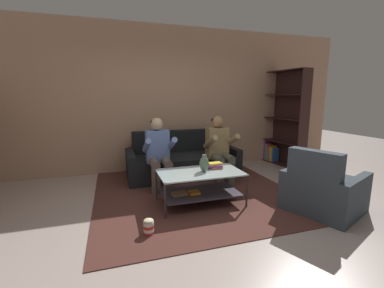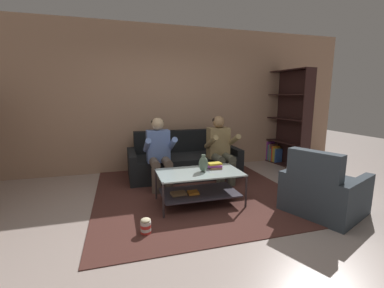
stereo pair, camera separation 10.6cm
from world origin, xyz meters
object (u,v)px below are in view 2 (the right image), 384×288
at_px(vase, 203,164).
at_px(bookshelf, 287,126).
at_px(book_stack, 215,166).
at_px(person_seated_left, 159,150).
at_px(armchair, 323,192).
at_px(coffee_table, 198,183).
at_px(person_seated_right, 220,147).
at_px(popcorn_tub, 146,226).
at_px(couch, 183,161).

relative_size(vase, bookshelf, 0.12).
bearing_deg(book_stack, person_seated_left, 133.69).
bearing_deg(armchair, coffee_table, 154.34).
bearing_deg(person_seated_right, popcorn_tub, -135.34).
height_order(book_stack, bookshelf, bookshelf).
bearing_deg(person_seated_left, person_seated_right, 0.03).
height_order(person_seated_left, vase, person_seated_left).
xyz_separation_m(person_seated_right, armchair, (0.81, -1.55, -0.35)).
bearing_deg(armchair, person_seated_right, 117.65).
relative_size(book_stack, armchair, 0.21).
bearing_deg(book_stack, couch, 96.94).
relative_size(couch, armchair, 1.86).
bearing_deg(book_stack, armchair, -34.29).
bearing_deg(coffee_table, person_seated_left, 116.48).
bearing_deg(coffee_table, armchair, -25.66).
height_order(couch, popcorn_tub, couch).
distance_m(person_seated_right, book_stack, 0.84).
bearing_deg(vase, armchair, -26.82).
bearing_deg(person_seated_right, couch, 135.39).
relative_size(vase, popcorn_tub, 1.32).
bearing_deg(person_seated_right, person_seated_left, -179.97).
relative_size(person_seated_right, bookshelf, 0.57).
bearing_deg(armchair, book_stack, 145.71).
bearing_deg(armchair, person_seated_left, 140.79).
bearing_deg(popcorn_tub, armchair, -2.29).
bearing_deg(couch, armchair, -56.98).
bearing_deg(popcorn_tub, bookshelf, 33.10).
distance_m(coffee_table, armchair, 1.65).
height_order(book_stack, armchair, armchair).
relative_size(vase, armchair, 0.22).
bearing_deg(book_stack, coffee_table, -159.03).
distance_m(bookshelf, armchair, 2.57).
xyz_separation_m(couch, person_seated_right, (0.54, -0.54, 0.36)).
bearing_deg(popcorn_tub, coffee_table, 37.57).
bearing_deg(person_seated_right, bookshelf, 21.06).
xyz_separation_m(book_stack, armchair, (1.20, -0.82, -0.23)).
relative_size(person_seated_left, person_seated_right, 1.00).
height_order(person_seated_left, coffee_table, person_seated_left).
height_order(couch, person_seated_right, person_seated_right).
bearing_deg(couch, bookshelf, 4.30).
relative_size(person_seated_right, armchair, 1.05).
relative_size(person_seated_left, popcorn_tub, 6.39).
bearing_deg(book_stack, person_seated_right, 61.97).
relative_size(couch, person_seated_right, 1.77).
bearing_deg(coffee_table, book_stack, 20.97).
xyz_separation_m(couch, person_seated_left, (-0.54, -0.54, 0.35)).
bearing_deg(coffee_table, bookshelf, 31.57).
xyz_separation_m(person_seated_left, vase, (0.49, -0.84, -0.05)).
relative_size(book_stack, popcorn_tub, 1.30).
xyz_separation_m(person_seated_left, bookshelf, (2.95, 0.72, 0.24)).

